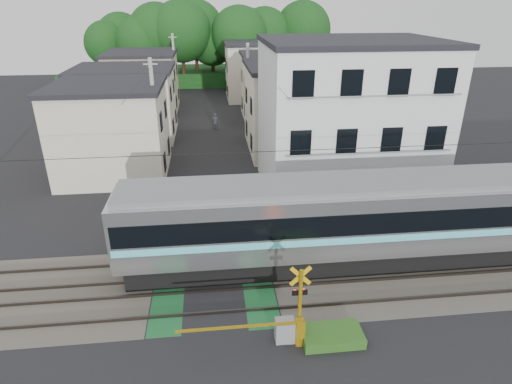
{
  "coord_description": "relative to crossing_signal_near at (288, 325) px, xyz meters",
  "views": [
    {
      "loc": [
        0.14,
        -15.37,
        11.33
      ],
      "look_at": [
        2.41,
        5.0,
        2.06
      ],
      "focal_mm": 30.0,
      "sensor_mm": 36.0,
      "label": 1
    }
  ],
  "objects": [
    {
      "name": "track_bed",
      "position": [
        -2.59,
        3.65,
        -0.67
      ],
      "size": [
        120.0,
        120.0,
        0.14
      ],
      "color": "#47423A",
      "rests_on": "ground"
    },
    {
      "name": "apartment_block",
      "position": [
        5.91,
        13.15,
        3.94
      ],
      "size": [
        10.2,
        8.36,
        9.3
      ],
      "color": "white",
      "rests_on": "ground"
    },
    {
      "name": "weed_patches",
      "position": [
        -0.83,
        3.56,
        -0.53
      ],
      "size": [
        10.25,
        8.8,
        0.4
      ],
      "color": "#2D5E1E",
      "rests_on": "ground"
    },
    {
      "name": "utility_poles",
      "position": [
        -3.64,
        26.66,
        3.37
      ],
      "size": [
        7.9,
        42.0,
        8.0
      ],
      "color": "#A5A5A0",
      "rests_on": "ground"
    },
    {
      "name": "ground",
      "position": [
        -2.59,
        3.65,
        -0.71
      ],
      "size": [
        120.0,
        120.0,
        0.0
      ],
      "primitive_type": "plane",
      "color": "black"
    },
    {
      "name": "catenary",
      "position": [
        3.41,
        3.69,
        2.98
      ],
      "size": [
        60.0,
        5.04,
        7.0
      ],
      "color": "#2D2D33",
      "rests_on": "ground"
    },
    {
      "name": "pedestrian",
      "position": [
        -1.91,
        28.05,
        0.08
      ],
      "size": [
        0.64,
        0.48,
        1.57
      ],
      "primitive_type": "imported",
      "rotation": [
        0.0,
        0.0,
        3.34
      ],
      "color": "#30323C",
      "rests_on": "ground"
    },
    {
      "name": "tree_hill",
      "position": [
        -2.13,
        51.61,
        5.23
      ],
      "size": [
        40.0,
        13.59,
        11.52
      ],
      "color": "#174416",
      "rests_on": "ground"
    },
    {
      "name": "houses_row",
      "position": [
        -2.33,
        29.57,
        2.53
      ],
      "size": [
        22.07,
        31.35,
        6.8
      ],
      "color": "beige",
      "rests_on": "ground"
    },
    {
      "name": "crossing_signal_near",
      "position": [
        0.0,
        0.0,
        0.0
      ],
      "size": [
        4.74,
        0.65,
        3.09
      ],
      "color": "#EDB30C",
      "rests_on": "ground"
    },
    {
      "name": "crossing_signal_far",
      "position": [
        -5.17,
        7.31,
        0.0
      ],
      "size": [
        4.74,
        0.65,
        3.09
      ],
      "color": "#EDB30C",
      "rests_on": "ground"
    }
  ]
}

